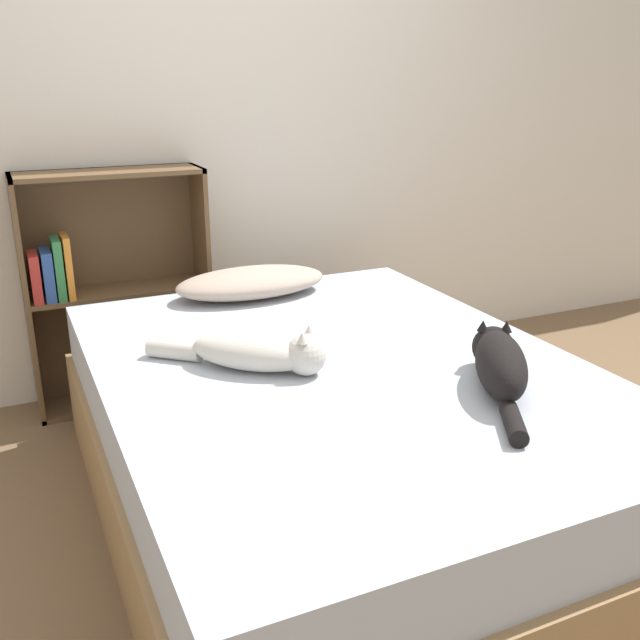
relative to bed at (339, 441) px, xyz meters
name	(u,v)px	position (x,y,z in m)	size (l,w,h in m)	color
ground_plane	(338,511)	(0.00, 0.00, -0.27)	(8.00, 8.00, 0.00)	brown
wall_back	(207,115)	(0.00, 1.39, 0.98)	(8.00, 0.06, 2.50)	silver
bed	(339,441)	(0.00, 0.00, 0.00)	(1.51, 2.01, 0.55)	#99754C
pillow	(251,282)	(-0.01, 0.81, 0.34)	(0.64, 0.32, 0.11)	#B29E8E
cat_light	(258,351)	(-0.25, 0.07, 0.34)	(0.51, 0.46, 0.15)	beige
cat_dark	(500,363)	(0.35, -0.35, 0.36)	(0.35, 0.52, 0.16)	black
bookshelf	(110,286)	(-0.52, 1.26, 0.27)	(0.78, 0.26, 1.05)	brown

